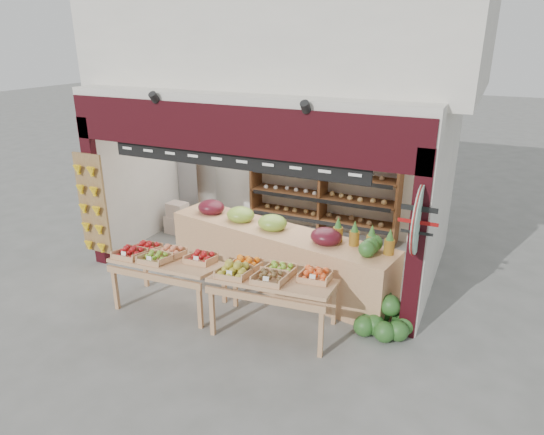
{
  "coord_description": "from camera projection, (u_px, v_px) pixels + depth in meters",
  "views": [
    {
      "loc": [
        3.48,
        -7.05,
        3.92
      ],
      "look_at": [
        0.28,
        -0.2,
        1.06
      ],
      "focal_mm": 32.0,
      "sensor_mm": 36.0,
      "label": 1
    }
  ],
  "objects": [
    {
      "name": "ground",
      "position": [
        262.0,
        266.0,
        8.74
      ],
      "size": [
        60.0,
        60.0,
        0.0
      ],
      "primitive_type": "plane",
      "color": "slate",
      "rests_on": "ground"
    },
    {
      "name": "cardboard_stack",
      "position": [
        187.0,
        223.0,
        10.06
      ],
      "size": [
        0.98,
        0.72,
        0.67
      ],
      "color": "white",
      "rests_on": "ground"
    },
    {
      "name": "banana_board",
      "position": [
        92.0,
        206.0,
        8.43
      ],
      "size": [
        0.6,
        0.15,
        1.8
      ],
      "color": "olive",
      "rests_on": "ground"
    },
    {
      "name": "display_table_left",
      "position": [
        163.0,
        258.0,
        7.27
      ],
      "size": [
        1.61,
        0.97,
        1.0
      ],
      "color": "tan",
      "rests_on": "ground"
    },
    {
      "name": "mid_counter",
      "position": [
        277.0,
        255.0,
        7.92
      ],
      "size": [
        4.0,
        1.43,
        1.21
      ],
      "color": "tan",
      "rests_on": "ground"
    },
    {
      "name": "gift_sign",
      "position": [
        418.0,
        219.0,
        6.06
      ],
      "size": [
        0.04,
        0.93,
        0.92
      ],
      "color": "silver",
      "rests_on": "ground"
    },
    {
      "name": "back_shelving",
      "position": [
        323.0,
        181.0,
        9.81
      ],
      "size": [
        3.12,
        0.51,
        1.91
      ],
      "color": "brown",
      "rests_on": "ground"
    },
    {
      "name": "shop_structure",
      "position": [
        300.0,
        34.0,
        8.72
      ],
      "size": [
        6.36,
        5.12,
        5.4
      ],
      "color": "beige",
      "rests_on": "ground"
    },
    {
      "name": "refrigerator",
      "position": [
        197.0,
        185.0,
        10.75
      ],
      "size": [
        0.7,
        0.7,
        1.59
      ],
      "primitive_type": "cube",
      "rotation": [
        0.0,
        0.0,
        -0.14
      ],
      "color": "#B9BCC0",
      "rests_on": "ground"
    },
    {
      "name": "watermelon_pile",
      "position": [
        385.0,
        319.0,
        6.75
      ],
      "size": [
        0.8,
        0.74,
        0.56
      ],
      "color": "#1C4717",
      "rests_on": "ground"
    },
    {
      "name": "display_table_right",
      "position": [
        271.0,
        276.0,
        6.64
      ],
      "size": [
        1.73,
        1.08,
        1.05
      ],
      "color": "tan",
      "rests_on": "ground"
    }
  ]
}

